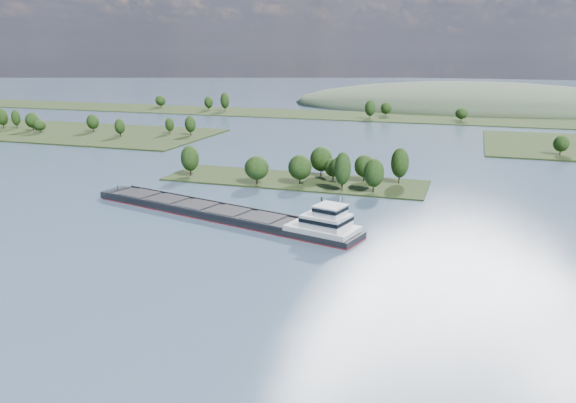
% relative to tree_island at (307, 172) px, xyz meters
% --- Properties ---
extents(ground, '(1800.00, 1800.00, 0.00)m').
position_rel_tree_island_xyz_m(ground, '(-5.39, -58.85, -4.28)').
color(ground, '#3D506A').
rests_on(ground, ground).
extents(tree_island, '(100.00, 30.62, 15.12)m').
position_rel_tree_island_xyz_m(tree_island, '(0.00, 0.00, 0.00)').
color(tree_island, black).
rests_on(tree_island, ground).
extents(back_shoreline, '(900.00, 60.00, 16.27)m').
position_rel_tree_island_xyz_m(back_shoreline, '(2.95, 220.84, -3.55)').
color(back_shoreline, black).
rests_on(back_shoreline, ground).
extents(hill_west, '(320.00, 160.00, 44.00)m').
position_rel_tree_island_xyz_m(hill_west, '(54.61, 321.15, -4.28)').
color(hill_west, '#394B33').
rests_on(hill_west, ground).
extents(cargo_barge, '(93.96, 34.79, 12.74)m').
position_rel_tree_island_xyz_m(cargo_barge, '(-6.95, -52.19, -2.68)').
color(cargo_barge, black).
rests_on(cargo_barge, ground).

